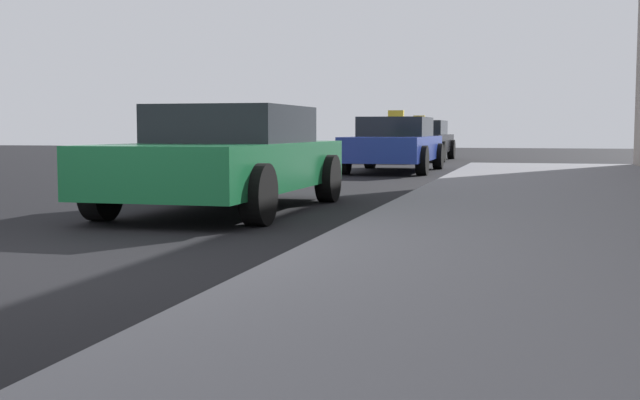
% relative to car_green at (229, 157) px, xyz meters
% --- Properties ---
extents(ground_plane, '(80.00, 80.00, 0.00)m').
position_rel_car_green_xyz_m(ground_plane, '(-0.00, -4.32, -0.65)').
color(ground_plane, black).
extents(sidewalk, '(4.00, 32.00, 0.15)m').
position_rel_car_green_xyz_m(sidewalk, '(4.00, -4.32, -0.57)').
color(sidewalk, slate).
rests_on(sidewalk, ground_plane).
extents(car_green, '(2.01, 4.49, 1.27)m').
position_rel_car_green_xyz_m(car_green, '(0.00, 0.00, 0.00)').
color(car_green, '#196638').
rests_on(car_green, ground_plane).
extents(car_blue, '(1.93, 4.53, 1.43)m').
position_rel_car_green_xyz_m(car_blue, '(0.38, 9.69, 0.00)').
color(car_blue, '#233899').
rests_on(car_blue, ground_plane).
extents(car_black, '(2.05, 4.44, 1.43)m').
position_rel_car_green_xyz_m(car_black, '(-0.09, 16.96, 0.00)').
color(car_black, black).
rests_on(car_black, ground_plane).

